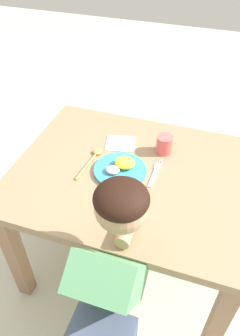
# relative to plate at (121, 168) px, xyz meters

# --- Properties ---
(ground_plane) EXTENTS (8.00, 8.00, 0.00)m
(ground_plane) POSITION_rel_plate_xyz_m (0.06, 0.01, -0.69)
(ground_plane) COLOR beige
(dining_table) EXTENTS (1.07, 0.83, 0.68)m
(dining_table) POSITION_rel_plate_xyz_m (0.06, 0.01, -0.12)
(dining_table) COLOR #917455
(dining_table) RESTS_ON ground_plane
(plate) EXTENTS (0.23, 0.23, 0.06)m
(plate) POSITION_rel_plate_xyz_m (0.00, 0.00, 0.00)
(plate) COLOR teal
(plate) RESTS_ON dining_table
(fork) EXTENTS (0.03, 0.19, 0.01)m
(fork) POSITION_rel_plate_xyz_m (0.15, 0.03, -0.01)
(fork) COLOR silver
(fork) RESTS_ON dining_table
(spoon) EXTENTS (0.05, 0.23, 0.02)m
(spoon) POSITION_rel_plate_xyz_m (-0.15, 0.05, -0.01)
(spoon) COLOR tan
(spoon) RESTS_ON dining_table
(drinking_cup) EXTENTS (0.08, 0.08, 0.09)m
(drinking_cup) POSITION_rel_plate_xyz_m (0.15, 0.19, 0.03)
(drinking_cup) COLOR #E95B57
(drinking_cup) RESTS_ON dining_table
(person) EXTENTS (0.22, 0.53, 0.98)m
(person) POSITION_rel_plate_xyz_m (0.13, -0.50, -0.17)
(person) COLOR #444D67
(person) RESTS_ON ground_plane
(napkin) EXTENTS (0.16, 0.15, 0.00)m
(napkin) POSITION_rel_plate_xyz_m (-0.06, 0.19, -0.01)
(napkin) COLOR white
(napkin) RESTS_ON dining_table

